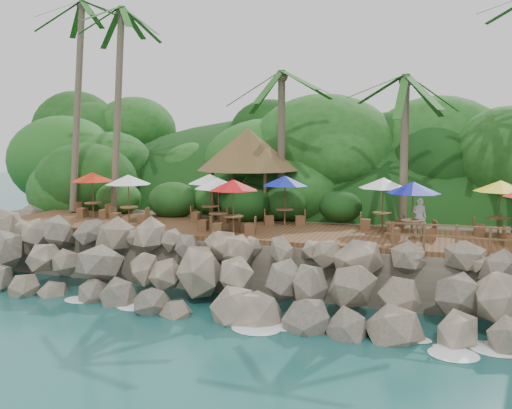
% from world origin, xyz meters
% --- Properties ---
extents(ground, '(140.00, 140.00, 0.00)m').
position_xyz_m(ground, '(0.00, 0.00, 0.00)').
color(ground, '#19514F').
rests_on(ground, ground).
extents(land_base, '(32.00, 25.20, 2.10)m').
position_xyz_m(land_base, '(0.00, 16.00, 1.05)').
color(land_base, gray).
rests_on(land_base, ground).
extents(jungle_hill, '(44.80, 28.00, 15.40)m').
position_xyz_m(jungle_hill, '(0.00, 23.50, 0.00)').
color(jungle_hill, '#143811').
rests_on(jungle_hill, ground).
extents(seawall, '(29.00, 4.00, 2.30)m').
position_xyz_m(seawall, '(0.00, 2.00, 1.15)').
color(seawall, gray).
rests_on(seawall, ground).
extents(terrace, '(26.00, 5.00, 0.20)m').
position_xyz_m(terrace, '(0.00, 6.00, 2.20)').
color(terrace, brown).
rests_on(terrace, land_base).
extents(jungle_foliage, '(44.00, 16.00, 12.00)m').
position_xyz_m(jungle_foliage, '(0.00, 15.00, 0.00)').
color(jungle_foliage, '#143811').
rests_on(jungle_foliage, ground).
extents(foam_line, '(25.20, 0.80, 0.06)m').
position_xyz_m(foam_line, '(0.00, 0.30, 0.03)').
color(foam_line, white).
rests_on(foam_line, ground).
extents(palms, '(29.68, 7.32, 12.83)m').
position_xyz_m(palms, '(1.73, 8.74, 11.78)').
color(palms, brown).
rests_on(palms, ground).
extents(palapa, '(5.32, 5.32, 4.60)m').
position_xyz_m(palapa, '(-1.72, 9.63, 5.79)').
color(palapa, brown).
rests_on(palapa, ground).
extents(dining_clusters, '(22.15, 5.35, 2.33)m').
position_xyz_m(dining_clusters, '(1.45, 6.20, 4.24)').
color(dining_clusters, brown).
rests_on(dining_clusters, terrace).
extents(railing, '(7.20, 0.10, 1.00)m').
position_xyz_m(railing, '(9.49, 3.65, 2.91)').
color(railing, brown).
rests_on(railing, terrace).
extents(waiter, '(0.61, 0.43, 1.57)m').
position_xyz_m(waiter, '(7.00, 6.72, 3.08)').
color(waiter, white).
rests_on(waiter, terrace).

